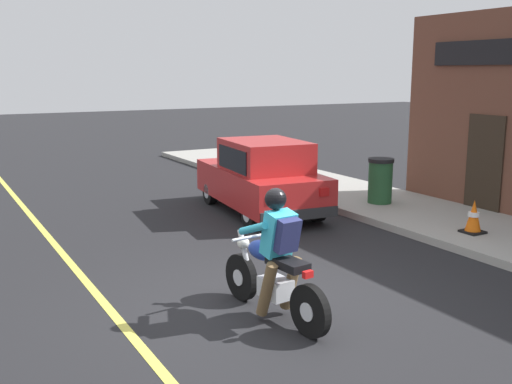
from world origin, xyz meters
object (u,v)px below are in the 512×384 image
Objects in this scene: motorcycle_with_rider at (274,264)px; car_hatchback at (261,177)px; traffic_cone at (474,217)px; trash_bin at (380,180)px.

motorcycle_with_rider is 5.59m from car_hatchback.
traffic_cone is (4.86, 1.18, -0.25)m from motorcycle_with_rider.
trash_bin is (2.44, -0.97, -0.13)m from car_hatchback.
trash_bin is at bearing 84.99° from traffic_cone.
motorcycle_with_rider is at bearing -142.33° from trash_bin.
traffic_cone is at bearing -59.48° from car_hatchback.
trash_bin is at bearing -21.62° from car_hatchback.
car_hatchback reaches higher than traffic_cone.
motorcycle_with_rider is 6.45m from trash_bin.
motorcycle_with_rider is 5.01m from traffic_cone.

